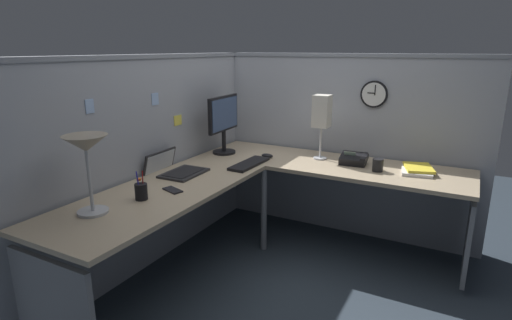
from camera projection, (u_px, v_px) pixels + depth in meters
The scene contains 19 objects.
ground_plane at pixel (272, 262), 3.21m from camera, with size 6.80×6.80×0.00m, color #2D3842.
cubicle_wall_back at pixel (149, 162), 3.09m from camera, with size 2.57×0.12×1.58m.
cubicle_wall_right at pixel (343, 145), 3.62m from camera, with size 0.12×2.37×1.58m.
desk at pixel (270, 193), 2.90m from camera, with size 2.35×2.15×0.73m.
monitor at pixel (224, 120), 3.51m from camera, with size 0.46×0.20×0.50m.
laptop at pixel (173, 169), 3.03m from camera, with size 0.35×0.39×0.22m.
keyboard at pixel (249, 164), 3.22m from camera, with size 0.43×0.14×0.02m, color black.
computer_mouse at pixel (267, 156), 3.44m from camera, with size 0.06×0.10×0.03m, color black.
desk_lamp_dome at pixel (86, 150), 2.19m from camera, with size 0.24×0.24×0.44m.
pen_cup at pixel (141, 191), 2.48m from camera, with size 0.08×0.08×0.18m.
cell_phone at pixel (173, 190), 2.64m from camera, with size 0.07×0.14×0.01m, color black.
office_phone at pixel (354, 159), 3.24m from camera, with size 0.21×0.22×0.11m.
book_stack at pixel (417, 170), 3.03m from camera, with size 0.32×0.27×0.04m.
desk_lamp_paper at pixel (322, 113), 3.30m from camera, with size 0.13×0.13×0.53m.
coffee_mug at pixel (378, 165), 3.05m from camera, with size 0.08×0.08×0.10m, color black.
wall_clock at pixel (374, 94), 3.34m from camera, with size 0.04×0.22×0.22m.
pinned_note_leftmost at pixel (178, 120), 3.25m from camera, with size 0.09×0.00×0.08m, color #EAD84C.
pinned_note_middle at pixel (155, 99), 2.98m from camera, with size 0.07×0.00×0.09m, color #99B7E5.
pinned_note_rightmost at pixel (90, 106), 2.48m from camera, with size 0.06×0.00×0.09m, color #99B7E5.
Camera 1 is at (-2.60, -1.25, 1.63)m, focal length 28.66 mm.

